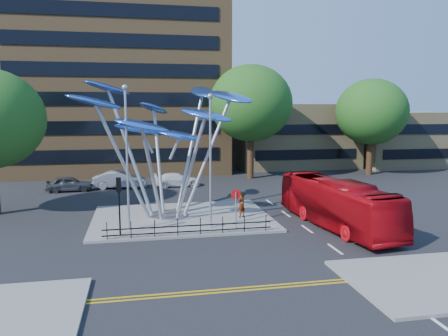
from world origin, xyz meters
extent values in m
plane|color=black|center=(0.00, 0.00, 0.00)|extent=(120.00, 120.00, 0.00)
cube|color=slate|center=(-1.00, 6.00, 0.07)|extent=(12.00, 9.00, 0.15)
cube|color=gold|center=(0.00, -6.00, 0.01)|extent=(40.00, 0.12, 0.01)
cube|color=gold|center=(0.00, -6.30, 0.01)|extent=(40.00, 0.12, 0.01)
cube|color=brown|center=(-6.00, 32.00, 15.00)|extent=(25.00, 15.00, 30.00)
cube|color=tan|center=(16.00, 30.00, 4.00)|extent=(15.00, 8.00, 8.00)
cube|color=tan|center=(30.00, 28.00, 3.50)|extent=(12.00, 8.00, 7.00)
cylinder|color=black|center=(8.00, 22.00, 2.86)|extent=(0.70, 0.70, 5.72)
ellipsoid|color=#234B15|center=(8.00, 22.00, 8.06)|extent=(8.80, 8.80, 8.10)
cylinder|color=black|center=(22.00, 22.00, 2.53)|extent=(0.70, 0.70, 5.06)
ellipsoid|color=#234B15|center=(22.00, 22.00, 7.13)|extent=(8.00, 8.00, 7.36)
cylinder|color=#9EA0A5|center=(-2.00, 6.50, 0.21)|extent=(2.80, 2.80, 0.12)
cylinder|color=#9EA0A5|center=(-3.20, 5.90, 4.05)|extent=(0.24, 0.24, 7.80)
ellipsoid|color=blue|center=(-6.40, 4.90, 7.95)|extent=(3.92, 2.95, 1.39)
cylinder|color=#9EA0A5|center=(-2.40, 5.50, 3.35)|extent=(0.24, 0.24, 6.40)
ellipsoid|color=blue|center=(-3.60, 3.30, 6.55)|extent=(3.47, 1.78, 1.31)
cylinder|color=#9EA0A5|center=(-1.40, 5.70, 3.65)|extent=(0.24, 0.24, 7.00)
ellipsoid|color=blue|center=(0.40, 4.10, 7.15)|extent=(3.81, 3.11, 1.36)
cylinder|color=#9EA0A5|center=(-0.80, 6.50, 4.25)|extent=(0.24, 0.24, 8.20)
ellipsoid|color=blue|center=(2.60, 6.90, 8.35)|extent=(3.52, 4.06, 1.44)
cylinder|color=#9EA0A5|center=(-1.20, 7.40, 4.45)|extent=(0.24, 0.24, 8.60)
ellipsoid|color=blue|center=(1.00, 9.40, 8.75)|extent=(2.21, 3.79, 1.39)
cylinder|color=#9EA0A5|center=(-2.20, 7.50, 3.85)|extent=(0.24, 0.24, 7.40)
ellipsoid|color=blue|center=(-2.60, 10.10, 7.55)|extent=(3.02, 3.71, 1.34)
cylinder|color=#9EA0A5|center=(-3.00, 6.90, 4.55)|extent=(0.24, 0.24, 8.80)
ellipsoid|color=blue|center=(-5.80, 8.30, 8.95)|extent=(3.88, 3.60, 1.42)
ellipsoid|color=blue|center=(-3.80, 6.70, 6.15)|extent=(3.40, 1.96, 1.13)
ellipsoid|color=blue|center=(-1.10, 6.10, 5.75)|extent=(3.39, 2.16, 1.11)
cylinder|color=#9EA0A5|center=(-4.50, 3.50, 4.40)|extent=(0.14, 0.14, 8.50)
sphere|color=#9EA0A5|center=(-4.50, 3.50, 8.77)|extent=(0.36, 0.36, 0.36)
cylinder|color=#9EA0A5|center=(0.50, 3.00, 4.15)|extent=(0.14, 0.14, 8.00)
sphere|color=#9EA0A5|center=(0.50, 3.00, 8.27)|extent=(0.36, 0.36, 0.36)
cylinder|color=black|center=(-5.00, 2.50, 1.75)|extent=(0.10, 0.10, 3.20)
cube|color=black|center=(-5.00, 2.50, 3.15)|extent=(0.28, 0.18, 0.85)
sphere|color=#FF0C0C|center=(-5.00, 2.50, 3.43)|extent=(0.18, 0.18, 0.18)
cylinder|color=#9EA0A5|center=(2.00, 2.50, 1.30)|extent=(0.08, 0.08, 2.30)
cylinder|color=red|center=(2.00, 2.53, 2.30)|extent=(0.60, 0.04, 0.60)
cube|color=white|center=(2.00, 2.55, 2.30)|extent=(0.42, 0.03, 0.10)
cylinder|color=black|center=(-5.70, 1.70, 0.65)|extent=(0.05, 0.05, 1.00)
cylinder|color=black|center=(-4.36, 1.70, 0.65)|extent=(0.05, 0.05, 1.00)
cylinder|color=black|center=(-3.01, 1.70, 0.65)|extent=(0.05, 0.05, 1.00)
cylinder|color=black|center=(-1.67, 1.70, 0.65)|extent=(0.05, 0.05, 1.00)
cylinder|color=black|center=(-0.33, 1.70, 0.65)|extent=(0.05, 0.05, 1.00)
cylinder|color=black|center=(1.01, 1.70, 0.65)|extent=(0.05, 0.05, 1.00)
cylinder|color=black|center=(2.36, 1.70, 0.65)|extent=(0.05, 0.05, 1.00)
cylinder|color=black|center=(3.70, 1.70, 0.65)|extent=(0.05, 0.05, 1.00)
cube|color=black|center=(-1.00, 1.70, 0.70)|extent=(10.00, 0.06, 0.06)
cube|color=black|center=(-1.00, 1.70, 0.35)|extent=(10.00, 0.06, 0.06)
imported|color=#9C070E|center=(8.50, 2.12, 1.53)|extent=(3.84, 11.20, 3.06)
imported|color=gray|center=(3.00, 5.18, 1.00)|extent=(0.74, 0.68, 1.69)
imported|color=#43464B|center=(-10.10, 18.00, 0.70)|extent=(4.17, 1.86, 1.39)
imported|color=#AEB0B6|center=(-5.60, 18.74, 0.81)|extent=(5.04, 2.14, 1.62)
imported|color=silver|center=(-0.21, 18.67, 0.65)|extent=(4.52, 1.99, 1.29)
camera|label=1|loc=(-3.82, -23.19, 7.61)|focal=35.00mm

